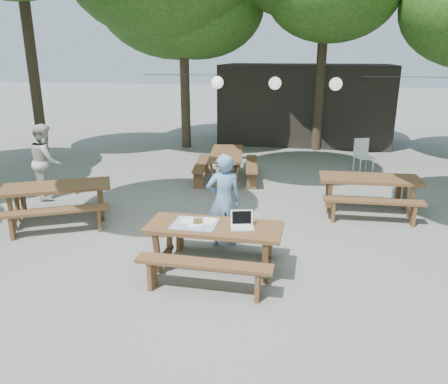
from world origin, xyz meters
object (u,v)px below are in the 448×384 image
at_px(picnic_table_nw, 59,203).
at_px(second_person, 46,161).
at_px(plastic_chair, 363,162).
at_px(main_picnic_table, 214,248).
at_px(woman, 224,201).

relative_size(picnic_table_nw, second_person, 1.43).
bearing_deg(second_person, plastic_chair, -94.54).
bearing_deg(plastic_chair, second_person, -175.29).
bearing_deg(picnic_table_nw, main_picnic_table, -49.06).
relative_size(main_picnic_table, second_person, 1.18).
xyz_separation_m(second_person, plastic_chair, (7.30, 3.92, -0.59)).
xyz_separation_m(picnic_table_nw, second_person, (-1.11, 1.37, 0.46)).
xyz_separation_m(main_picnic_table, picnic_table_nw, (-3.44, 1.38, 0.00)).
distance_m(main_picnic_table, plastic_chair, 7.21).
bearing_deg(main_picnic_table, second_person, 148.83).
bearing_deg(woman, second_person, -41.74).
bearing_deg(woman, picnic_table_nw, -26.92).
height_order(main_picnic_table, second_person, second_person).
xyz_separation_m(main_picnic_table, plastic_chair, (2.74, 6.67, -0.13)).
xyz_separation_m(main_picnic_table, second_person, (-4.56, 2.76, 0.46)).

